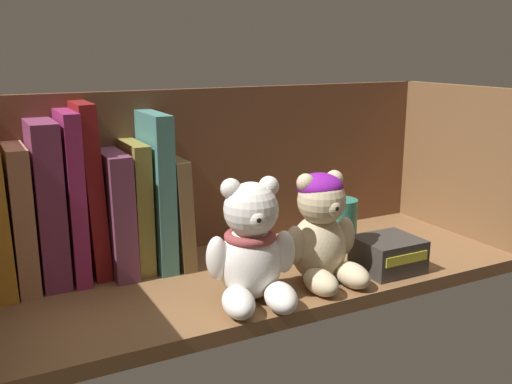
{
  "coord_description": "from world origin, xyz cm",
  "views": [
    {
      "loc": [
        -38.12,
        -69.63,
        33.68
      ],
      "look_at": [
        -1.69,
        0.0,
        13.95
      ],
      "focal_mm": 40.54,
      "sensor_mm": 36.0,
      "label": 1
    }
  ],
  "objects_px": {
    "book_1": "(20,216)",
    "pillar_candle": "(341,223)",
    "book_3": "(71,196)",
    "book_7": "(153,189)",
    "book_6": "(135,205)",
    "book_5": "(113,211)",
    "book_4": "(90,190)",
    "teddy_bear_smaller": "(322,231)",
    "small_product_box": "(388,254)",
    "book_8": "(171,208)",
    "book_2": "(46,203)",
    "teddy_bear_larger": "(252,250)"
  },
  "relations": [
    {
      "from": "teddy_bear_larger",
      "to": "small_product_box",
      "type": "height_order",
      "value": "teddy_bear_larger"
    },
    {
      "from": "pillar_candle",
      "to": "teddy_bear_smaller",
      "type": "bearing_deg",
      "value": -135.77
    },
    {
      "from": "book_6",
      "to": "pillar_candle",
      "type": "distance_m",
      "value": 0.33
    },
    {
      "from": "teddy_bear_smaller",
      "to": "pillar_candle",
      "type": "relative_size",
      "value": 1.96
    },
    {
      "from": "book_5",
      "to": "book_8",
      "type": "relative_size",
      "value": 1.08
    },
    {
      "from": "teddy_bear_smaller",
      "to": "small_product_box",
      "type": "distance_m",
      "value": 0.12
    },
    {
      "from": "book_6",
      "to": "teddy_bear_larger",
      "type": "relative_size",
      "value": 1.16
    },
    {
      "from": "book_4",
      "to": "teddy_bear_smaller",
      "type": "height_order",
      "value": "book_4"
    },
    {
      "from": "book_8",
      "to": "small_product_box",
      "type": "bearing_deg",
      "value": -35.82
    },
    {
      "from": "teddy_bear_smaller",
      "to": "pillar_candle",
      "type": "height_order",
      "value": "teddy_bear_smaller"
    },
    {
      "from": "book_6",
      "to": "pillar_candle",
      "type": "xyz_separation_m",
      "value": [
        0.32,
        -0.07,
        -0.05
      ]
    },
    {
      "from": "book_1",
      "to": "book_2",
      "type": "relative_size",
      "value": 0.87
    },
    {
      "from": "book_3",
      "to": "book_4",
      "type": "xyz_separation_m",
      "value": [
        0.03,
        -0.0,
        0.0
      ]
    },
    {
      "from": "book_8",
      "to": "pillar_candle",
      "type": "relative_size",
      "value": 2.07
    },
    {
      "from": "book_8",
      "to": "teddy_bear_larger",
      "type": "xyz_separation_m",
      "value": [
        0.04,
        -0.19,
        -0.01
      ]
    },
    {
      "from": "book_4",
      "to": "pillar_candle",
      "type": "height_order",
      "value": "book_4"
    },
    {
      "from": "book_4",
      "to": "book_7",
      "type": "bearing_deg",
      "value": 0.0
    },
    {
      "from": "book_1",
      "to": "book_7",
      "type": "relative_size",
      "value": 0.85
    },
    {
      "from": "book_7",
      "to": "book_8",
      "type": "height_order",
      "value": "book_7"
    },
    {
      "from": "book_6",
      "to": "teddy_bear_smaller",
      "type": "xyz_separation_m",
      "value": [
        0.21,
        -0.18,
        -0.02
      ]
    },
    {
      "from": "book_3",
      "to": "book_7",
      "type": "height_order",
      "value": "book_3"
    },
    {
      "from": "book_2",
      "to": "book_6",
      "type": "xyz_separation_m",
      "value": [
        0.12,
        0.0,
        -0.02
      ]
    },
    {
      "from": "book_1",
      "to": "book_6",
      "type": "xyz_separation_m",
      "value": [
        0.16,
        0.0,
        -0.0
      ]
    },
    {
      "from": "book_1",
      "to": "pillar_candle",
      "type": "xyz_separation_m",
      "value": [
        0.48,
        -0.07,
        -0.06
      ]
    },
    {
      "from": "book_8",
      "to": "teddy_bear_smaller",
      "type": "relative_size",
      "value": 1.06
    },
    {
      "from": "book_5",
      "to": "teddy_bear_larger",
      "type": "bearing_deg",
      "value": -56.42
    },
    {
      "from": "book_2",
      "to": "teddy_bear_larger",
      "type": "relative_size",
      "value": 1.39
    },
    {
      "from": "teddy_bear_larger",
      "to": "book_4",
      "type": "bearing_deg",
      "value": 129.6
    },
    {
      "from": "book_1",
      "to": "book_7",
      "type": "bearing_deg",
      "value": 0.0
    },
    {
      "from": "book_1",
      "to": "book_4",
      "type": "height_order",
      "value": "book_4"
    },
    {
      "from": "book_1",
      "to": "teddy_bear_smaller",
      "type": "bearing_deg",
      "value": -25.79
    },
    {
      "from": "book_4",
      "to": "teddy_bear_larger",
      "type": "xyz_separation_m",
      "value": [
        0.16,
        -0.19,
        -0.05
      ]
    },
    {
      "from": "book_7",
      "to": "small_product_box",
      "type": "bearing_deg",
      "value": -33.16
    },
    {
      "from": "book_8",
      "to": "book_7",
      "type": "bearing_deg",
      "value": 180.0
    },
    {
      "from": "teddy_bear_smaller",
      "to": "book_7",
      "type": "bearing_deg",
      "value": 135.63
    },
    {
      "from": "book_7",
      "to": "teddy_bear_larger",
      "type": "xyz_separation_m",
      "value": [
        0.07,
        -0.19,
        -0.05
      ]
    },
    {
      "from": "book_2",
      "to": "book_3",
      "type": "height_order",
      "value": "book_3"
    },
    {
      "from": "book_2",
      "to": "book_3",
      "type": "bearing_deg",
      "value": 0.0
    },
    {
      "from": "book_3",
      "to": "book_8",
      "type": "relative_size",
      "value": 1.45
    },
    {
      "from": "book_2",
      "to": "book_8",
      "type": "height_order",
      "value": "book_2"
    },
    {
      "from": "book_5",
      "to": "book_6",
      "type": "bearing_deg",
      "value": 0.0
    },
    {
      "from": "book_8",
      "to": "book_2",
      "type": "bearing_deg",
      "value": 180.0
    },
    {
      "from": "book_3",
      "to": "small_product_box",
      "type": "relative_size",
      "value": 2.72
    },
    {
      "from": "book_1",
      "to": "pillar_candle",
      "type": "relative_size",
      "value": 2.47
    },
    {
      "from": "book_6",
      "to": "book_8",
      "type": "distance_m",
      "value": 0.06
    },
    {
      "from": "book_6",
      "to": "book_7",
      "type": "xyz_separation_m",
      "value": [
        0.03,
        0.0,
        0.02
      ]
    },
    {
      "from": "small_product_box",
      "to": "book_5",
      "type": "bearing_deg",
      "value": 151.6
    },
    {
      "from": "book_1",
      "to": "small_product_box",
      "type": "distance_m",
      "value": 0.52
    },
    {
      "from": "book_3",
      "to": "book_8",
      "type": "xyz_separation_m",
      "value": [
        0.14,
        -0.0,
        -0.04
      ]
    },
    {
      "from": "book_3",
      "to": "book_8",
      "type": "bearing_deg",
      "value": -0.0
    }
  ]
}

